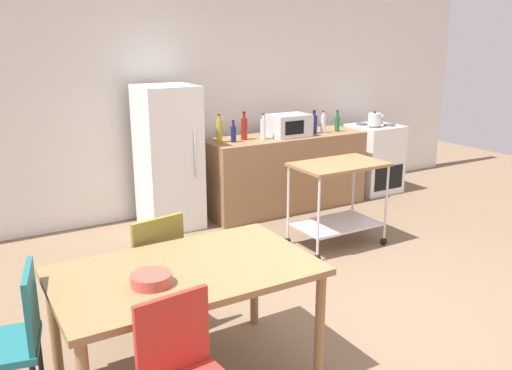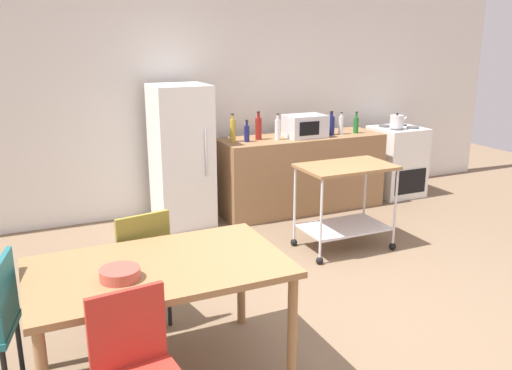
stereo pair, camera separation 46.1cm
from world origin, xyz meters
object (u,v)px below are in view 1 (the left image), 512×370
chair_olive (151,265)px  bottle_soda (244,128)px  refrigerator (169,158)px  kitchen_cart (338,190)px  stove_oven (374,158)px  dining_table (186,281)px  chair_teal (11,338)px  fruit_bowl (151,279)px  microwave (289,125)px  kettle (375,119)px  bottle_soy_sauce (323,123)px  bottle_sesame_oil (263,129)px  bottle_vinegar (219,131)px  bottle_olive_oil (233,133)px  bottle_wine (314,124)px  bottle_hot_sauce (337,123)px

chair_olive → bottle_soda: 2.73m
refrigerator → kitchen_cart: (1.23, -1.38, -0.20)m
stove_oven → bottle_soda: 2.09m
dining_table → chair_teal: bearing=171.8°
fruit_bowl → microwave: bearing=44.7°
chair_teal → kettle: 5.26m
dining_table → bottle_soy_sauce: bearing=40.8°
chair_olive → bottle_soy_sauce: bottle_soy_sauce is taller
bottle_sesame_oil → kettle: 1.69m
kitchen_cart → fruit_bowl: (-2.42, -1.40, 0.21)m
bottle_vinegar → bottle_sesame_oil: 0.52m
bottle_olive_oil → chair_olive: bearing=-131.3°
bottle_olive_oil → microwave: bearing=-1.4°
microwave → bottle_olive_oil: bearing=178.6°
bottle_vinegar → bottle_olive_oil: (0.14, -0.06, -0.03)m
bottle_olive_oil → bottle_soda: (0.17, 0.06, 0.03)m
chair_teal → bottle_wine: size_ratio=3.12×
refrigerator → bottle_wine: size_ratio=5.44×
chair_olive → bottle_soy_sauce: bearing=-156.9°
chair_olive → kitchen_cart: chair_olive is taller
bottle_vinegar → fruit_bowl: 3.24m
bottle_hot_sauce → chair_olive: bearing=-149.2°
chair_teal → kitchen_cart: size_ratio=0.98×
chair_olive → stove_oven: bearing=-162.7°
bottle_soda → bottle_soy_sauce: bearing=-5.2°
bottle_sesame_oil → stove_oven: bearing=3.0°
bottle_soy_sauce → kettle: (0.83, -0.00, -0.01)m
chair_olive → stove_oven: 4.31m
dining_table → bottle_olive_oil: (1.68, 2.54, 0.33)m
stove_oven → bottle_vinegar: bearing=179.9°
refrigerator → kettle: bearing=-3.7°
kitchen_cart → kettle: size_ratio=3.80×
bottle_sesame_oil → kettle: size_ratio=1.25×
chair_teal → microwave: microwave is taller
kitchen_cart → bottle_soda: 1.42m
chair_teal → fruit_bowl: (0.70, -0.24, 0.26)m
dining_table → fruit_bowl: bearing=-156.7°
bottle_soy_sauce → refrigerator: bearing=174.8°
microwave → bottle_hot_sauce: size_ratio=1.76×
bottle_hot_sauce → chair_teal: bearing=-149.8°
chair_olive → microwave: size_ratio=1.93×
fruit_bowl → dining_table: bearing=23.3°
bottle_olive_oil → microwave: size_ratio=0.53×
chair_olive → fruit_bowl: chair_olive is taller
bottle_vinegar → fruit_bowl: bearing=-123.3°
bottle_soda → chair_teal: bearing=-138.5°
stove_oven → fruit_bowl: (-4.10, -2.70, 0.33)m
fruit_bowl → kettle: size_ratio=0.93×
fruit_bowl → bottle_olive_oil: bearing=54.0°
chair_olive → fruit_bowl: bearing=61.5°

